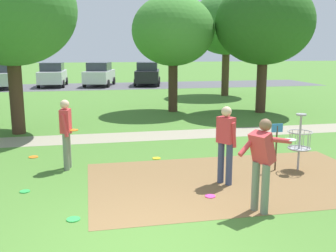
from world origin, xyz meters
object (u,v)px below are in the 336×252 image
object	(u,v)px
frisbee_far_left	(25,191)
parked_car_center_right	(99,74)
player_foreground_watching	(262,159)
tree_far_left	(10,10)
parked_car_rightmost	(148,74)
disc_golf_basket	(297,140)
player_throwing	(226,141)
frisbee_mid_grass	(33,157)
tree_near_left	(173,31)
parked_car_center_left	(53,74)
frisbee_scattered_a	(73,219)
frisbee_by_tee	(156,158)
tree_near_right	(227,24)
player_waiting_left	(66,130)
tree_mid_right	(264,23)
frisbee_near_basket	(210,196)

from	to	relation	value
frisbee_far_left	parked_car_center_right	distance (m)	23.39
player_foreground_watching	tree_far_left	distance (m)	10.07
frisbee_far_left	parked_car_rightmost	distance (m)	23.96
disc_golf_basket	player_throwing	world-z (taller)	player_throwing
frisbee_mid_grass	tree_near_left	xyz separation A→B (m)	(5.41, 7.00, 3.67)
player_throwing	tree_far_left	world-z (taller)	tree_far_left
frisbee_mid_grass	frisbee_far_left	xyz separation A→B (m)	(0.17, -2.69, 0.00)
player_foreground_watching	parked_car_center_left	bearing A→B (deg)	102.45
frisbee_scattered_a	parked_car_rightmost	world-z (taller)	parked_car_rightmost
player_throwing	frisbee_by_tee	bearing A→B (deg)	116.58
player_throwing	parked_car_center_right	xyz separation A→B (m)	(-1.93, 23.61, -0.05)
parked_car_center_right	parked_car_center_left	bearing A→B (deg)	175.05
tree_near_left	tree_near_right	bearing A→B (deg)	50.45
player_waiting_left	tree_mid_right	xyz separation A→B (m)	(8.34, 7.13, 3.05)
tree_near_left	tree_far_left	world-z (taller)	tree_far_left
player_foreground_watching	frisbee_by_tee	world-z (taller)	player_foreground_watching
frisbee_mid_grass	tree_near_right	world-z (taller)	tree_near_right
player_waiting_left	frisbee_near_basket	world-z (taller)	player_waiting_left
disc_golf_basket	parked_car_center_right	distance (m)	23.37
player_waiting_left	parked_car_center_left	size ratio (longest dim) A/B	0.40
player_waiting_left	frisbee_far_left	size ratio (longest dim) A/B	8.25
parked_car_rightmost	tree_far_left	bearing A→B (deg)	-112.58
frisbee_by_tee	tree_near_right	size ratio (longest dim) A/B	0.04
player_foreground_watching	tree_near_left	world-z (taller)	tree_near_left
frisbee_near_basket	frisbee_scattered_a	bearing A→B (deg)	-168.26
frisbee_by_tee	frisbee_far_left	distance (m)	3.63
player_waiting_left	frisbee_mid_grass	world-z (taller)	player_waiting_left
frisbee_far_left	tree_near_left	world-z (taller)	tree_near_left
parked_car_center_left	parked_car_center_right	distance (m)	3.59
disc_golf_basket	tree_mid_right	xyz separation A→B (m)	(2.92, 8.36, 3.26)
disc_golf_basket	tree_far_left	distance (m)	9.89
player_throwing	tree_mid_right	world-z (taller)	tree_mid_right
player_waiting_left	tree_mid_right	distance (m)	11.39
frisbee_scattered_a	tree_far_left	bearing A→B (deg)	105.35
tree_far_left	parked_car_rightmost	size ratio (longest dim) A/B	1.35
disc_golf_basket	tree_mid_right	bearing A→B (deg)	70.77
player_throwing	tree_mid_right	size ratio (longest dim) A/B	0.29
disc_golf_basket	frisbee_by_tee	distance (m)	3.63
frisbee_near_basket	frisbee_mid_grass	distance (m)	5.35
player_waiting_left	parked_car_rightmost	bearing A→B (deg)	76.32
tree_near_right	tree_near_left	bearing A→B (deg)	-129.55
player_foreground_watching	frisbee_mid_grass	distance (m)	6.51
player_foreground_watching	tree_mid_right	bearing A→B (deg)	65.35
disc_golf_basket	parked_car_center_right	world-z (taller)	parked_car_center_right
frisbee_near_basket	tree_mid_right	bearing A→B (deg)	60.34
parked_car_rightmost	frisbee_far_left	bearing A→B (deg)	-104.73
tree_mid_right	parked_car_center_left	xyz separation A→B (m)	(-10.44, 14.99, -3.10)
frisbee_mid_grass	frisbee_scattered_a	bearing A→B (deg)	-74.39
player_foreground_watching	tree_near_right	bearing A→B (deg)	72.31
frisbee_by_tee	tree_near_right	world-z (taller)	tree_near_right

